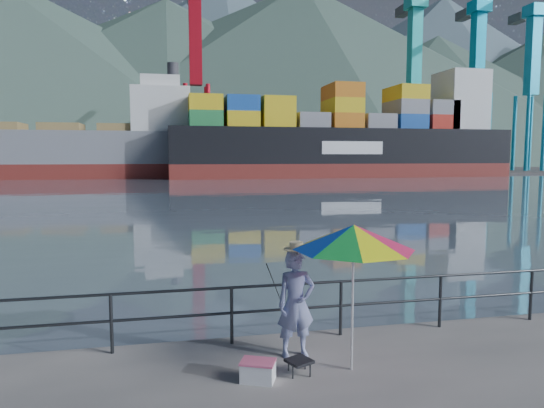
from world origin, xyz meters
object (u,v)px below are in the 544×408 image
at_px(fisherman, 296,304).
at_px(bulk_carrier, 74,150).
at_px(beach_umbrella, 354,237).
at_px(container_ship, 352,140).
at_px(cooler_bag, 258,372).

xyz_separation_m(fisherman, bulk_carrier, (-16.43, 73.16, 3.31)).
distance_m(beach_umbrella, bulk_carrier, 75.83).
xyz_separation_m(fisherman, container_ship, (27.71, 69.07, 4.99)).
height_order(bulk_carrier, container_ship, container_ship).
xyz_separation_m(beach_umbrella, bulk_carrier, (-17.14, 73.84, 2.13)).
height_order(beach_umbrella, cooler_bag, beach_umbrella).
relative_size(cooler_bag, bulk_carrier, 0.01).
xyz_separation_m(cooler_bag, bulk_carrier, (-15.67, 73.92, 4.05)).
height_order(fisherman, beach_umbrella, beach_umbrella).
distance_m(fisherman, beach_umbrella, 1.53).
xyz_separation_m(bulk_carrier, container_ship, (44.15, -4.10, 1.68)).
bearing_deg(cooler_bag, fisherman, 67.78).
relative_size(fisherman, bulk_carrier, 0.04).
distance_m(cooler_bag, bulk_carrier, 75.67).
relative_size(cooler_bag, container_ship, 0.01).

